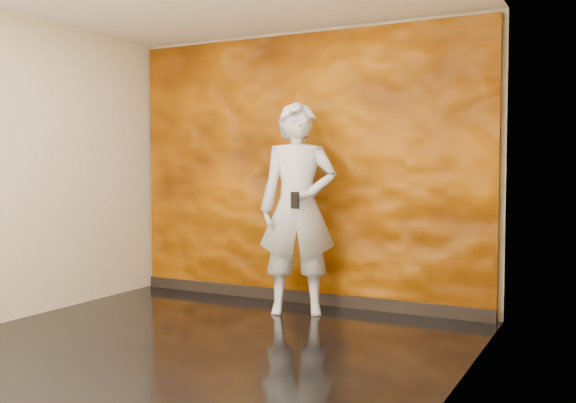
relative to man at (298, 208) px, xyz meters
name	(u,v)px	position (x,y,z in m)	size (l,w,h in m)	color
room	(189,167)	(-0.18, -1.49, 0.39)	(4.02, 4.02, 2.81)	black
feature_wall	(303,169)	(-0.18, 0.47, 0.37)	(3.90, 0.06, 2.75)	#C46500
baseboard	(301,297)	(-0.18, 0.43, -0.95)	(3.90, 0.04, 0.12)	black
man	(298,208)	(0.00, 0.00, 0.00)	(0.73, 0.48, 2.01)	#989BA8
phone	(295,200)	(0.10, -0.26, 0.09)	(0.08, 0.02, 0.16)	black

